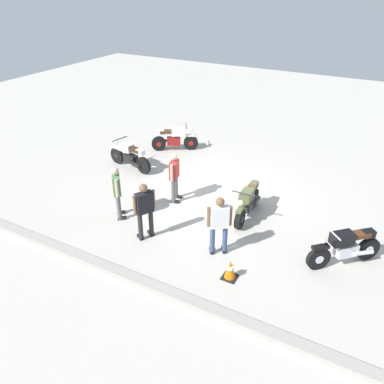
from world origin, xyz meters
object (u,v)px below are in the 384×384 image
(motorcycle_silver_cruiser, at_px, (130,156))
(traffic_cone, at_px, (230,269))
(motorcycle_black_cruiser, at_px, (346,247))
(person_in_black_shirt, at_px, (145,208))
(motorcycle_olive_vintage, at_px, (248,202))
(person_in_red_shirt, at_px, (174,174))
(person_in_green_shirt, at_px, (117,190))
(motorcycle_cream_vintage, at_px, (175,139))
(person_in_white_shirt, at_px, (219,222))

(motorcycle_silver_cruiser, bearing_deg, traffic_cone, 156.90)
(motorcycle_black_cruiser, bearing_deg, person_in_black_shirt, -28.29)
(motorcycle_olive_vintage, relative_size, motorcycle_silver_cruiser, 0.94)
(person_in_red_shirt, distance_m, traffic_cone, 4.11)
(person_in_green_shirt, bearing_deg, motorcycle_cream_vintage, 62.08)
(person_in_green_shirt, bearing_deg, motorcycle_silver_cruiser, 80.26)
(person_in_black_shirt, height_order, traffic_cone, person_in_black_shirt)
(person_in_red_shirt, distance_m, person_in_green_shirt, 1.94)
(motorcycle_black_cruiser, distance_m, person_in_green_shirt, 6.48)
(motorcycle_silver_cruiser, relative_size, person_in_red_shirt, 1.26)
(person_in_red_shirt, height_order, person_in_green_shirt, person_in_green_shirt)
(person_in_green_shirt, bearing_deg, person_in_black_shirt, -61.30)
(motorcycle_cream_vintage, xyz_separation_m, motorcycle_silver_cruiser, (0.56, 2.35, 0.03))
(motorcycle_olive_vintage, xyz_separation_m, traffic_cone, (-0.68, 2.82, -0.23))
(motorcycle_olive_vintage, bearing_deg, motorcycle_black_cruiser, 69.08)
(motorcycle_silver_cruiser, relative_size, person_in_white_shirt, 1.23)
(motorcycle_cream_vintage, bearing_deg, motorcycle_olive_vintage, -69.29)
(person_in_red_shirt, xyz_separation_m, person_in_green_shirt, (0.96, 1.68, 0.01))
(motorcycle_silver_cruiser, bearing_deg, motorcycle_olive_vintage, 178.95)
(motorcycle_olive_vintage, bearing_deg, person_in_green_shirt, -64.38)
(person_in_green_shirt, xyz_separation_m, person_in_black_shirt, (-1.33, 0.50, 0.03))
(motorcycle_olive_vintage, distance_m, person_in_white_shirt, 2.12)
(person_in_black_shirt, bearing_deg, person_in_green_shirt, 7.19)
(person_in_green_shirt, xyz_separation_m, traffic_cone, (-4.08, 0.91, -0.69))
(person_in_red_shirt, bearing_deg, person_in_black_shirt, -96.02)
(traffic_cone, bearing_deg, motorcycle_olive_vintage, -76.40)
(traffic_cone, bearing_deg, person_in_white_shirt, -48.25)
(motorcycle_olive_vintage, relative_size, person_in_green_shirt, 1.17)
(motorcycle_olive_vintage, height_order, person_in_red_shirt, person_in_red_shirt)
(motorcycle_silver_cruiser, height_order, person_in_green_shirt, person_in_green_shirt)
(motorcycle_black_cruiser, distance_m, person_in_black_shirt, 5.29)
(person_in_green_shirt, bearing_deg, person_in_red_shirt, 19.38)
(motorcycle_cream_vintage, relative_size, person_in_red_shirt, 1.04)
(motorcycle_cream_vintage, bearing_deg, person_in_green_shirt, -110.15)
(motorcycle_cream_vintage, xyz_separation_m, person_in_red_shirt, (-2.17, 3.61, 0.45))
(motorcycle_silver_cruiser, distance_m, person_in_black_shirt, 4.66)
(motorcycle_olive_vintage, bearing_deg, motorcycle_silver_cruiser, -105.00)
(person_in_green_shirt, relative_size, traffic_cone, 3.14)
(motorcycle_black_cruiser, bearing_deg, motorcycle_cream_vintage, -74.11)
(motorcycle_olive_vintage, height_order, person_in_white_shirt, person_in_white_shirt)
(motorcycle_silver_cruiser, relative_size, person_in_green_shirt, 1.25)
(person_in_white_shirt, height_order, person_in_red_shirt, person_in_white_shirt)
(motorcycle_cream_vintage, distance_m, motorcycle_silver_cruiser, 2.41)
(person_in_black_shirt, bearing_deg, person_in_red_shirt, -52.68)
(motorcycle_silver_cruiser, height_order, person_in_red_shirt, person_in_red_shirt)
(motorcycle_olive_vintage, height_order, motorcycle_cream_vintage, same)
(motorcycle_black_cruiser, xyz_separation_m, person_in_black_shirt, (5.06, 1.48, 0.45))
(motorcycle_black_cruiser, height_order, person_in_green_shirt, person_in_green_shirt)
(motorcycle_olive_vintage, height_order, person_in_black_shirt, person_in_black_shirt)
(motorcycle_black_cruiser, relative_size, motorcycle_cream_vintage, 0.91)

